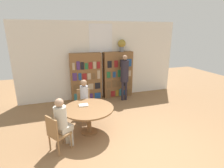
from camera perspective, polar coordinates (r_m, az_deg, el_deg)
ground_plane at (r=4.23m, az=11.16°, el=-21.97°), size 16.00×16.00×0.00m
wall_back at (r=7.04m, az=-3.63°, el=7.65°), size 6.40×0.07×3.00m
bookshelf_left at (r=6.84m, az=-8.42°, el=2.24°), size 1.18×0.34×1.85m
bookshelf_right at (r=7.16m, az=1.92°, el=3.08°), size 1.18×0.34×1.85m
flower_vase at (r=7.03m, az=3.21°, el=12.83°), size 0.31×0.31×0.47m
reading_table at (r=4.67m, az=-7.66°, el=-8.87°), size 1.32×1.32×0.72m
chair_near_camera at (r=4.19m, az=-17.68°, el=-14.75°), size 0.56×0.56×0.88m
chair_left_side at (r=5.63m, az=-9.11°, el=-5.71°), size 0.41×0.41×0.88m
seated_reader_left at (r=5.38m, az=-8.98°, el=-4.35°), size 0.25×0.37×1.25m
seated_reader_right at (r=4.17m, az=-15.93°, el=-11.27°), size 0.42×0.41×1.25m
librarian_standing at (r=6.70m, az=4.12°, el=3.58°), size 0.31×0.58×1.78m
open_book_on_table at (r=4.76m, az=-9.29°, el=-6.82°), size 0.24×0.18×0.03m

